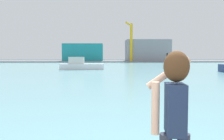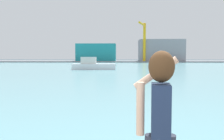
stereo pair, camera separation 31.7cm
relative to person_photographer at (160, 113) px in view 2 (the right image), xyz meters
The scene contains 8 objects.
ground_plane 49.06m from the person_photographer, 90.99° to the left, with size 220.00×220.00×0.00m, color #334751.
harbor_water 51.06m from the person_photographer, 90.95° to the left, with size 140.00×100.00×0.02m, color #6BA8B2.
far_shore_dock 91.04m from the person_photographer, 90.53° to the left, with size 140.00×20.00×0.45m, color gray.
person_photographer is the anchor object (origin of this frame).
boat_moored 36.82m from the person_photographer, 97.75° to the left, with size 7.30×2.84×2.11m.
warehouse_left 91.93m from the person_photographer, 96.01° to the left, with size 15.26×12.63×6.65m, color teal.
warehouse_right 89.98m from the person_photographer, 80.04° to the left, with size 16.81×9.50×8.16m, color gray.
port_crane 83.47m from the person_photographer, 84.22° to the left, with size 3.41×8.57×13.88m.
Camera 2 is at (0.41, -1.54, 2.23)m, focal length 37.27 mm.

